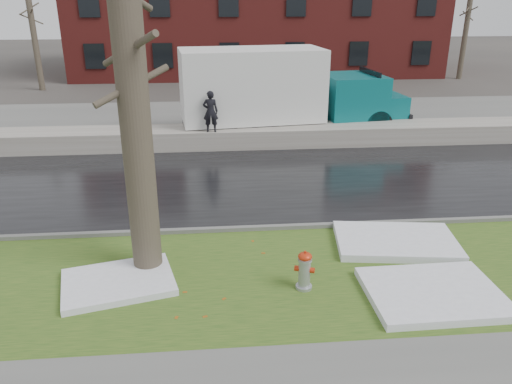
{
  "coord_description": "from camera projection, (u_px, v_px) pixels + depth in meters",
  "views": [
    {
      "loc": [
        -1.44,
        -10.35,
        5.62
      ],
      "look_at": [
        -0.42,
        1.18,
        1.0
      ],
      "focal_mm": 35.0,
      "sensor_mm": 36.0,
      "label": 1
    }
  ],
  "objects": [
    {
      "name": "box_truck",
      "position": [
        279.0,
        91.0,
        20.41
      ],
      "size": [
        10.96,
        3.53,
        3.62
      ],
      "rotation": [
        0.0,
        0.0,
        0.12
      ],
      "color": "black",
      "rests_on": "ground"
    },
    {
      "name": "snow_patch_far",
      "position": [
        118.0,
        282.0,
        10.23
      ],
      "size": [
        2.53,
        2.09,
        0.14
      ],
      "primitive_type": "cube",
      "rotation": [
        0.0,
        0.0,
        0.25
      ],
      "color": "white",
      "rests_on": "verge"
    },
    {
      "name": "worker",
      "position": [
        211.0,
        111.0,
        18.59
      ],
      "size": [
        0.57,
        0.38,
        1.55
      ],
      "primitive_type": "imported",
      "rotation": [
        0.0,
        0.0,
        3.14
      ],
      "color": "black",
      "rests_on": "snowbank"
    },
    {
      "name": "fire_hydrant",
      "position": [
        305.0,
        269.0,
        9.99
      ],
      "size": [
        0.42,
        0.4,
        0.85
      ],
      "rotation": [
        0.0,
        0.0,
        -0.35
      ],
      "color": "#A0A4A8",
      "rests_on": "verge"
    },
    {
      "name": "ground",
      "position": [
        278.0,
        249.0,
        11.78
      ],
      "size": [
        120.0,
        120.0,
        0.0
      ],
      "primitive_type": "plane",
      "color": "#47423D",
      "rests_on": "ground"
    },
    {
      "name": "verge",
      "position": [
        286.0,
        276.0,
        10.62
      ],
      "size": [
        60.0,
        4.5,
        0.04
      ],
      "primitive_type": "cube",
      "color": "#284A18",
      "rests_on": "ground"
    },
    {
      "name": "snow_patch_near",
      "position": [
        433.0,
        293.0,
        9.84
      ],
      "size": [
        2.63,
        2.04,
        0.16
      ],
      "primitive_type": "cube",
      "rotation": [
        0.0,
        0.0,
        0.02
      ],
      "color": "white",
      "rests_on": "verge"
    },
    {
      "name": "tree",
      "position": [
        132.0,
        90.0,
        9.46
      ],
      "size": [
        1.39,
        1.59,
        7.7
      ],
      "rotation": [
        0.0,
        0.0,
        0.25
      ],
      "color": "brown",
      "rests_on": "verge"
    },
    {
      "name": "brick_building",
      "position": [
        255.0,
        2.0,
        37.85
      ],
      "size": [
        26.0,
        12.0,
        10.0
      ],
      "primitive_type": "cube",
      "color": "maroon",
      "rests_on": "ground"
    },
    {
      "name": "curb",
      "position": [
        273.0,
        228.0,
        12.68
      ],
      "size": [
        60.0,
        0.15,
        0.14
      ],
      "primitive_type": "cube",
      "color": "slate",
      "rests_on": "ground"
    },
    {
      "name": "parking_lot",
      "position": [
        243.0,
        120.0,
        23.8
      ],
      "size": [
        60.0,
        9.0,
        0.03
      ],
      "primitive_type": "cube",
      "color": "slate",
      "rests_on": "ground"
    },
    {
      "name": "bg_tree_right",
      "position": [
        466.0,
        29.0,
        34.05
      ],
      "size": [
        1.4,
        1.62,
        6.5
      ],
      "color": "brown",
      "rests_on": "ground"
    },
    {
      "name": "snow_patch_side",
      "position": [
        396.0,
        241.0,
        11.87
      ],
      "size": [
        3.01,
        2.15,
        0.18
      ],
      "primitive_type": "cube",
      "rotation": [
        0.0,
        0.0,
        -0.13
      ],
      "color": "white",
      "rests_on": "verge"
    },
    {
      "name": "snowbank",
      "position": [
        250.0,
        136.0,
        19.69
      ],
      "size": [
        60.0,
        1.6,
        0.75
      ],
      "primitive_type": "cube",
      "color": "#A29D94",
      "rests_on": "ground"
    },
    {
      "name": "bg_tree_center",
      "position": [
        143.0,
        29.0,
        34.11
      ],
      "size": [
        1.4,
        1.62,
        6.5
      ],
      "color": "brown",
      "rests_on": "ground"
    },
    {
      "name": "road",
      "position": [
        260.0,
        182.0,
        15.94
      ],
      "size": [
        60.0,
        7.0,
        0.03
      ],
      "primitive_type": "cube",
      "color": "black",
      "rests_on": "ground"
    },
    {
      "name": "bg_tree_left",
      "position": [
        34.0,
        34.0,
        29.93
      ],
      "size": [
        1.4,
        1.62,
        6.5
      ],
      "color": "brown",
      "rests_on": "ground"
    }
  ]
}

